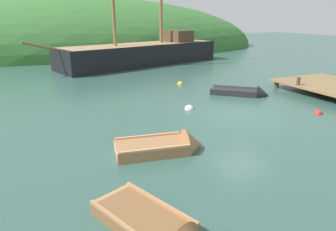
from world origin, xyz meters
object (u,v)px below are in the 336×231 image
object	(u,v)px
sailing_ship	(143,57)
buoy_yellow	(180,84)
rowboat_far	(167,148)
buoy_red	(318,114)
buoy_white	(189,109)
rowboat_near_dock	(243,93)

from	to	relation	value
sailing_ship	buoy_yellow	size ratio (longest dim) A/B	47.09
rowboat_far	buoy_red	world-z (taller)	rowboat_far
sailing_ship	buoy_white	xyz separation A→B (m)	(-3.06, -14.77, -0.71)
sailing_ship	buoy_yellow	distance (m)	9.54
rowboat_far	buoy_red	xyz separation A→B (m)	(8.14, 0.74, -0.12)
buoy_yellow	rowboat_far	bearing A→B (deg)	-119.45
buoy_yellow	buoy_white	world-z (taller)	buoy_white
rowboat_near_dock	buoy_yellow	distance (m)	4.58
buoy_red	buoy_white	size ratio (longest dim) A/B	0.84
buoy_yellow	buoy_white	distance (m)	5.73
rowboat_near_dock	sailing_ship	bearing A→B (deg)	136.82
sailing_ship	buoy_yellow	xyz separation A→B (m)	(-0.86, -9.48, -0.71)
buoy_white	rowboat_near_dock	bearing A→B (deg)	15.41
rowboat_far	rowboat_near_dock	size ratio (longest dim) A/B	0.99
rowboat_near_dock	buoy_white	distance (m)	4.33
sailing_ship	buoy_white	world-z (taller)	sailing_ship
rowboat_near_dock	buoy_red	size ratio (longest dim) A/B	8.52
sailing_ship	buoy_red	distance (m)	18.05
sailing_ship	buoy_white	bearing A→B (deg)	62.06
rowboat_far	buoy_yellow	world-z (taller)	rowboat_far
buoy_white	buoy_yellow	bearing A→B (deg)	67.39
buoy_yellow	buoy_white	bearing A→B (deg)	-112.61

